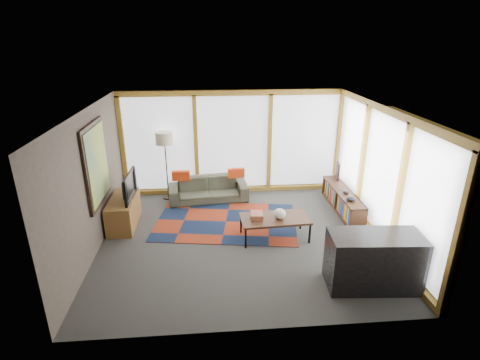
{
  "coord_description": "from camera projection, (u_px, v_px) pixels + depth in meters",
  "views": [
    {
      "loc": [
        -0.59,
        -6.54,
        3.81
      ],
      "look_at": [
        0.0,
        0.4,
        1.1
      ],
      "focal_mm": 28.0,
      "sensor_mm": 36.0,
      "label": 1
    }
  ],
  "objects": [
    {
      "name": "ground",
      "position": [
        242.0,
        238.0,
        7.5
      ],
      "size": [
        5.5,
        5.5,
        0.0
      ],
      "primitive_type": "plane",
      "color": "#2B2B29",
      "rests_on": "ground"
    },
    {
      "name": "room_envelope",
      "position": [
        264.0,
        156.0,
        7.5
      ],
      "size": [
        5.52,
        5.02,
        2.62
      ],
      "color": "#443733",
      "rests_on": "ground"
    },
    {
      "name": "rug",
      "position": [
        226.0,
        222.0,
        8.15
      ],
      "size": [
        3.25,
        2.35,
        0.01
      ],
      "primitive_type": "cube",
      "rotation": [
        0.0,
        0.0,
        -0.15
      ],
      "color": "maroon",
      "rests_on": "ground"
    },
    {
      "name": "sofa",
      "position": [
        208.0,
        189.0,
        9.16
      ],
      "size": [
        1.97,
        0.92,
        0.56
      ],
      "primitive_type": "imported",
      "rotation": [
        0.0,
        0.0,
        0.09
      ],
      "color": "#343729",
      "rests_on": "ground"
    },
    {
      "name": "pillow_left",
      "position": [
        181.0,
        176.0,
        8.92
      ],
      "size": [
        0.42,
        0.13,
        0.23
      ],
      "primitive_type": "cube",
      "rotation": [
        0.0,
        0.0,
        -0.01
      ],
      "color": "#C0350F",
      "rests_on": "sofa"
    },
    {
      "name": "pillow_right",
      "position": [
        236.0,
        173.0,
        9.11
      ],
      "size": [
        0.42,
        0.16,
        0.22
      ],
      "primitive_type": "cube",
      "rotation": [
        0.0,
        0.0,
        0.1
      ],
      "color": "#C0350F",
      "rests_on": "sofa"
    },
    {
      "name": "floor_lamp",
      "position": [
        166.0,
        166.0,
        9.07
      ],
      "size": [
        0.42,
        0.42,
        1.68
      ],
      "primitive_type": null,
      "color": "black",
      "rests_on": "ground"
    },
    {
      "name": "coffee_table",
      "position": [
        274.0,
        228.0,
        7.44
      ],
      "size": [
        1.38,
        0.75,
        0.45
      ],
      "primitive_type": null,
      "rotation": [
        0.0,
        0.0,
        0.06
      ],
      "color": "#321E12",
      "rests_on": "ground"
    },
    {
      "name": "book_stack",
      "position": [
        257.0,
        215.0,
        7.35
      ],
      "size": [
        0.26,
        0.32,
        0.1
      ],
      "primitive_type": "cube",
      "rotation": [
        0.0,
        0.0,
        -0.09
      ],
      "color": "#945138",
      "rests_on": "coffee_table"
    },
    {
      "name": "vase",
      "position": [
        280.0,
        214.0,
        7.29
      ],
      "size": [
        0.29,
        0.29,
        0.21
      ],
      "primitive_type": "ellipsoid",
      "rotation": [
        0.0,
        0.0,
        -0.26
      ],
      "color": "beige",
      "rests_on": "coffee_table"
    },
    {
      "name": "bookshelf",
      "position": [
        342.0,
        200.0,
        8.61
      ],
      "size": [
        0.36,
        1.98,
        0.49
      ],
      "primitive_type": null,
      "color": "#321E12",
      "rests_on": "ground"
    },
    {
      "name": "bowl_a",
      "position": [
        351.0,
        199.0,
        7.98
      ],
      "size": [
        0.22,
        0.22,
        0.1
      ],
      "primitive_type": "ellipsoid",
      "rotation": [
        0.0,
        0.0,
        0.07
      ],
      "color": "black",
      "rests_on": "bookshelf"
    },
    {
      "name": "bowl_b",
      "position": [
        346.0,
        192.0,
        8.35
      ],
      "size": [
        0.16,
        0.16,
        0.07
      ],
      "primitive_type": "ellipsoid",
      "rotation": [
        0.0,
        0.0,
        0.12
      ],
      "color": "black",
      "rests_on": "bookshelf"
    },
    {
      "name": "shelf_picture",
      "position": [
        338.0,
        171.0,
        9.13
      ],
      "size": [
        0.1,
        0.32,
        0.42
      ],
      "primitive_type": "cube",
      "rotation": [
        0.0,
        0.0,
        -0.19
      ],
      "color": "black",
      "rests_on": "bookshelf"
    },
    {
      "name": "tv_console",
      "position": [
        124.0,
        212.0,
        7.93
      ],
      "size": [
        0.51,
        1.23,
        0.61
      ],
      "primitive_type": "cube",
      "color": "brown",
      "rests_on": "ground"
    },
    {
      "name": "television",
      "position": [
        125.0,
        186.0,
        7.73
      ],
      "size": [
        0.15,
        0.97,
        0.56
      ],
      "primitive_type": "imported",
      "rotation": [
        0.0,
        0.0,
        1.55
      ],
      "color": "black",
      "rests_on": "tv_console"
    },
    {
      "name": "bar_counter",
      "position": [
        374.0,
        261.0,
        5.94
      ],
      "size": [
        1.48,
        0.77,
        0.91
      ],
      "primitive_type": "cube",
      "rotation": [
        0.0,
        0.0,
        -0.07
      ],
      "color": "black",
      "rests_on": "ground"
    }
  ]
}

